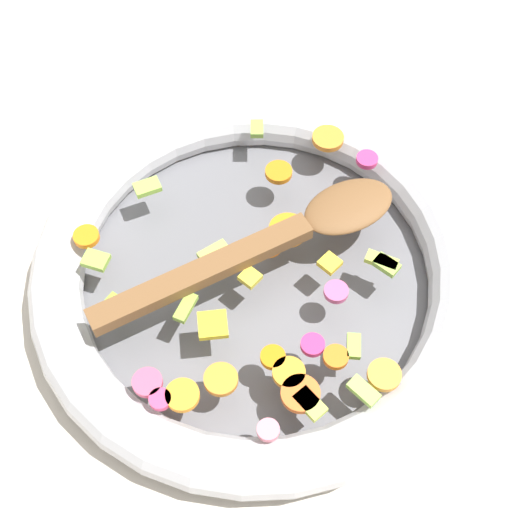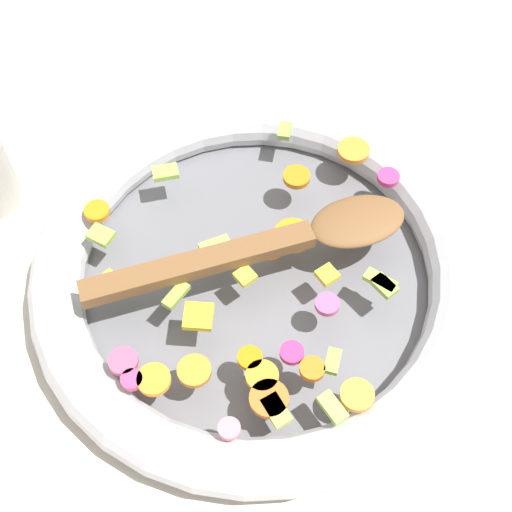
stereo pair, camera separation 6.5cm
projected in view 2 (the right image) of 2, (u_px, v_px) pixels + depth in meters
The scene contains 4 objects.
ground_plane at pixel (256, 283), 0.69m from camera, with size 4.00×4.00×0.00m, color beige.
skillet at pixel (256, 272), 0.67m from camera, with size 0.42×0.42×0.05m.
chopped_vegetables at pixel (261, 291), 0.63m from camera, with size 0.33×0.32×0.01m.
wooden_spoon at pixel (283, 241), 0.64m from camera, with size 0.30×0.11×0.01m.
Camera 2 is at (0.18, 0.30, 0.60)m, focal length 50.00 mm.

